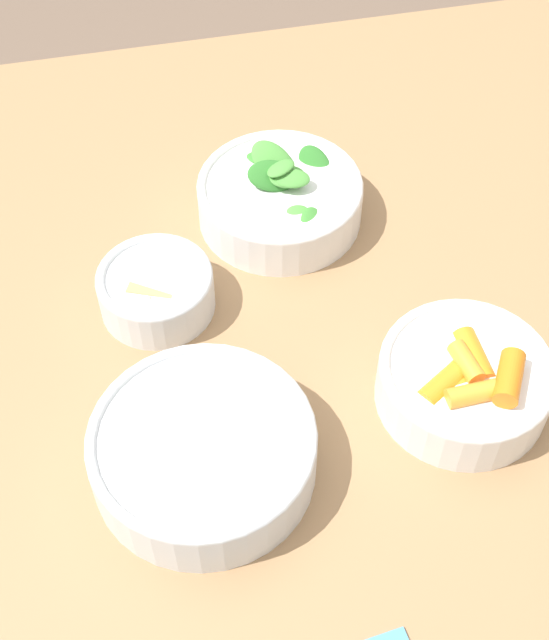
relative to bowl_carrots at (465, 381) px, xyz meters
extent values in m
plane|color=brown|center=(0.18, -0.16, -0.80)|extent=(10.00, 10.00, 0.00)
cube|color=#99724C|center=(0.18, -0.16, -0.04)|extent=(1.14, 0.93, 0.03)
cube|color=olive|center=(-0.33, -0.57, -0.43)|extent=(0.06, 0.06, 0.74)
cylinder|color=white|center=(0.00, 0.00, -0.01)|extent=(0.16, 0.16, 0.05)
torus|color=white|center=(0.00, 0.00, 0.02)|extent=(0.16, 0.16, 0.01)
cylinder|color=orange|center=(-0.01, -0.01, 0.01)|extent=(0.02, 0.06, 0.02)
cylinder|color=orange|center=(-0.01, 0.04, 0.01)|extent=(0.02, 0.04, 0.02)
cylinder|color=orange|center=(-0.01, 0.03, 0.01)|extent=(0.04, 0.06, 0.02)
cylinder|color=orange|center=(0.03, 0.01, 0.01)|extent=(0.06, 0.05, 0.02)
cylinder|color=orange|center=(0.02, 0.01, 0.01)|extent=(0.06, 0.03, 0.02)
cylinder|color=orange|center=(0.00, 0.03, 0.02)|extent=(0.06, 0.02, 0.02)
cylinder|color=orange|center=(0.00, 0.00, 0.02)|extent=(0.02, 0.04, 0.02)
cylinder|color=orange|center=(-0.03, 0.02, 0.03)|extent=(0.05, 0.06, 0.02)
cylinder|color=white|center=(0.11, -0.27, -0.01)|extent=(0.18, 0.18, 0.05)
torus|color=white|center=(0.11, -0.27, 0.02)|extent=(0.18, 0.18, 0.01)
ellipsoid|color=#4C933D|center=(0.11, -0.28, 0.04)|extent=(0.04, 0.04, 0.02)
ellipsoid|color=#2D7028|center=(0.12, -0.28, 0.03)|extent=(0.06, 0.04, 0.04)
ellipsoid|color=#2D7028|center=(0.07, -0.30, 0.02)|extent=(0.04, 0.05, 0.03)
ellipsoid|color=#3D8433|center=(0.09, -0.21, 0.01)|extent=(0.04, 0.05, 0.04)
ellipsoid|color=#4C933D|center=(0.10, -0.26, 0.03)|extent=(0.04, 0.03, 0.02)
ellipsoid|color=#4C933D|center=(0.09, -0.22, 0.01)|extent=(0.07, 0.07, 0.04)
ellipsoid|color=#4C933D|center=(0.11, -0.31, 0.02)|extent=(0.06, 0.07, 0.05)
ellipsoid|color=#3D8433|center=(0.12, -0.33, 0.01)|extent=(0.06, 0.06, 0.03)
ellipsoid|color=#4C933D|center=(0.10, -0.28, 0.03)|extent=(0.06, 0.06, 0.03)
cylinder|color=silver|center=(0.25, 0.02, 0.00)|extent=(0.20, 0.20, 0.05)
torus|color=silver|center=(0.25, 0.02, 0.02)|extent=(0.20, 0.20, 0.01)
cylinder|color=#9E6B4C|center=(0.25, 0.02, -0.01)|extent=(0.18, 0.18, 0.03)
ellipsoid|color=#A36B4C|center=(0.24, 0.10, 0.01)|extent=(0.01, 0.01, 0.01)
ellipsoid|color=#A36B4C|center=(0.21, 0.01, 0.01)|extent=(0.01, 0.01, 0.01)
ellipsoid|color=#AD7551|center=(0.25, 0.04, 0.01)|extent=(0.01, 0.01, 0.01)
ellipsoid|color=#8E5B3D|center=(0.24, -0.04, 0.01)|extent=(0.01, 0.01, 0.01)
ellipsoid|color=#A36B4C|center=(0.31, -0.01, 0.01)|extent=(0.01, 0.01, 0.01)
ellipsoid|color=#AD7551|center=(0.21, 0.07, 0.01)|extent=(0.01, 0.01, 0.01)
ellipsoid|color=#A36B4C|center=(0.20, -0.02, 0.01)|extent=(0.01, 0.01, 0.01)
ellipsoid|color=#8E5B3D|center=(0.25, 0.07, 0.01)|extent=(0.01, 0.01, 0.01)
ellipsoid|color=#8E5B3D|center=(0.30, 0.04, 0.01)|extent=(0.01, 0.01, 0.01)
ellipsoid|color=#AD7551|center=(0.29, -0.05, 0.01)|extent=(0.01, 0.01, 0.01)
cylinder|color=beige|center=(0.24, 0.05, 0.01)|extent=(0.02, 0.02, 0.01)
cylinder|color=#E0A88E|center=(0.22, 0.08, 0.01)|extent=(0.03, 0.03, 0.01)
cylinder|color=silver|center=(0.26, -0.18, -0.01)|extent=(0.12, 0.12, 0.04)
torus|color=silver|center=(0.26, -0.18, 0.01)|extent=(0.12, 0.12, 0.01)
cube|color=tan|center=(0.26, -0.17, 0.00)|extent=(0.05, 0.05, 0.02)
cube|color=tan|center=(0.24, -0.18, 0.00)|extent=(0.07, 0.07, 0.02)
cube|color=tan|center=(0.25, -0.18, 0.01)|extent=(0.07, 0.07, 0.02)
cube|color=tan|center=(0.26, -0.18, 0.01)|extent=(0.06, 0.06, 0.01)
camera|label=1|loc=(0.27, 0.42, 0.67)|focal=50.00mm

